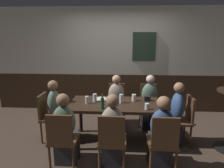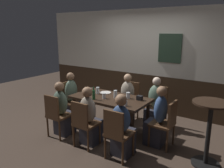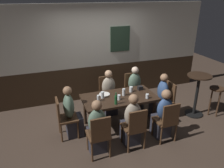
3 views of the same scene
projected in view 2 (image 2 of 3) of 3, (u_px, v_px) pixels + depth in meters
The scene contains 27 objects.
ground_plane at pixel (110, 130), 4.78m from camera, with size 12.00×12.00×0.00m, color #423328.
wall_back at pixel (146, 61), 5.79m from camera, with size 6.40×0.13×2.60m.
dining_table at pixel (110, 101), 4.63m from camera, with size 1.61×0.83×0.74m.
chair_left_near at pixel (56, 114), 4.38m from camera, with size 0.40×0.40×0.88m.
chair_mid_far at pixel (130, 98), 5.33m from camera, with size 0.40×0.40×0.88m.
chair_mid_near at pixel (84, 122), 3.99m from camera, with size 0.40×0.40×0.88m.
chair_right_far at pixel (158, 104), 4.95m from camera, with size 0.40×0.40×0.88m.
chair_right_near at pixel (117, 132), 3.61m from camera, with size 0.40×0.40×0.88m.
chair_head_west at pixel (68, 99), 5.33m from camera, with size 0.40×0.40×0.88m.
chair_head_east at pixel (166, 122), 4.00m from camera, with size 0.40×0.40×0.88m.
person_left_near at pixel (63, 113), 4.52m from camera, with size 0.34×0.37×1.11m.
person_mid_far at pixel (126, 101), 5.21m from camera, with size 0.34×0.37×1.11m.
person_mid_near at pixel (90, 120), 4.13m from camera, with size 0.34×0.37×1.11m.
person_right_far at pixel (155, 107), 4.82m from camera, with size 0.34×0.37×1.12m.
person_right_near at pixel (122, 130), 3.75m from camera, with size 0.34×0.37×1.10m.
person_head_west at pixel (73, 100), 5.24m from camera, with size 0.37×0.34×1.14m.
person_head_east at pixel (158, 121), 4.09m from camera, with size 0.37×0.34×1.13m.
pint_glass_stout at pixel (115, 95), 4.54m from camera, with size 0.07×0.07×0.16m.
tumbler_water at pixel (128, 96), 4.52m from camera, with size 0.08×0.08×0.12m.
pint_glass_pale at pixel (90, 91), 4.81m from camera, with size 0.06×0.06×0.13m.
pint_glass_amber at pixel (104, 96), 4.52m from camera, with size 0.07×0.07×0.11m.
beer_glass_half at pixel (98, 91), 4.83m from camera, with size 0.07×0.07×0.15m.
highball_clear at pixel (125, 104), 4.08m from camera, with size 0.07×0.07×0.10m.
beer_bottle_green at pixel (94, 94), 4.44m from camera, with size 0.06×0.06×0.26m.
plate_white_large at pixel (106, 93), 4.92m from camera, with size 0.24×0.24×0.01m, color white.
condiment_caddy at pixel (140, 98), 4.41m from camera, with size 0.11×0.09×0.09m, color black.
side_bar_table at pixel (209, 129), 3.44m from camera, with size 0.56×0.56×1.05m.
Camera 2 is at (2.50, -3.63, 2.11)m, focal length 35.91 mm.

